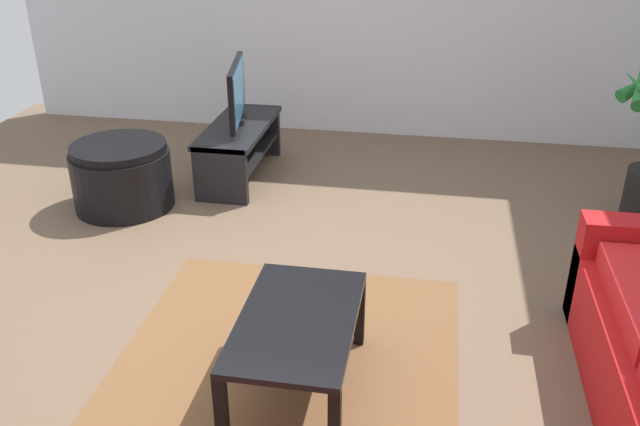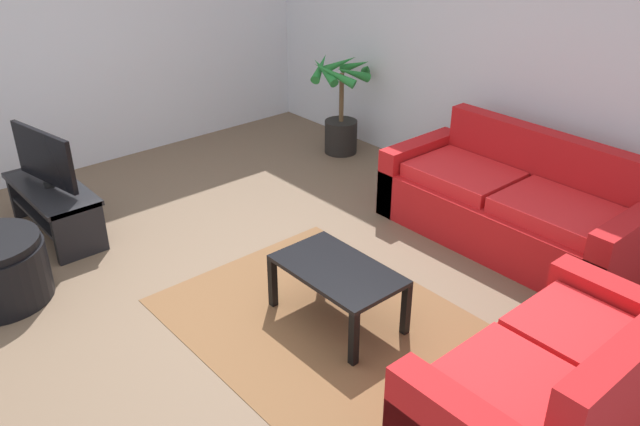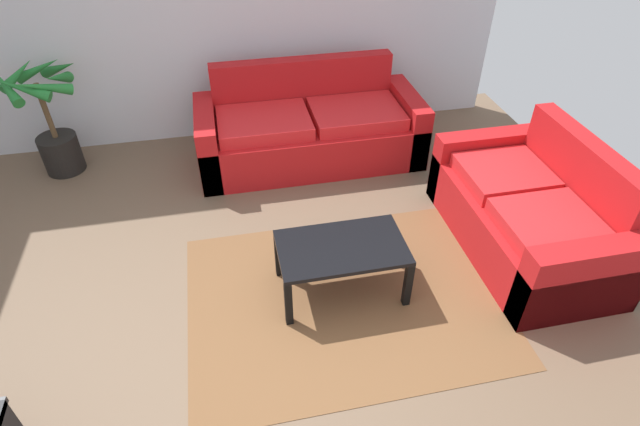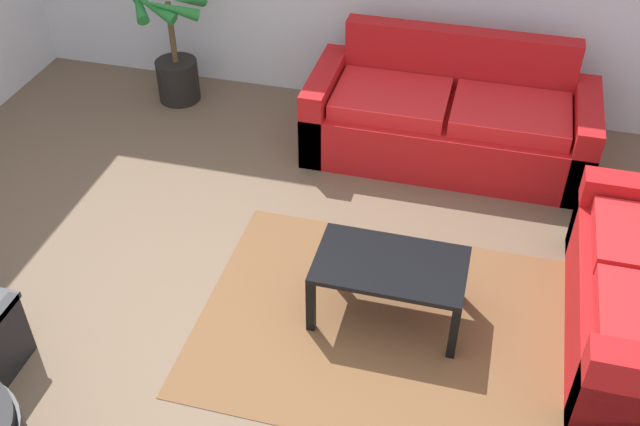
{
  "view_description": "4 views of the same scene",
  "coord_description": "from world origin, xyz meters",
  "px_view_note": "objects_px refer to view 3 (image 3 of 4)",
  "views": [
    {
      "loc": [
        3.2,
        1.0,
        2.17
      ],
      "look_at": [
        0.16,
        0.46,
        0.66
      ],
      "focal_mm": 37.89,
      "sensor_mm": 36.0,
      "label": 1
    },
    {
      "loc": [
        3.43,
        -2.01,
        2.74
      ],
      "look_at": [
        0.13,
        0.84,
        0.46
      ],
      "focal_mm": 36.28,
      "sensor_mm": 36.0,
      "label": 2
    },
    {
      "loc": [
        0.07,
        -2.01,
        2.73
      ],
      "look_at": [
        0.62,
        0.6,
        0.61
      ],
      "focal_mm": 28.25,
      "sensor_mm": 36.0,
      "label": 3
    },
    {
      "loc": [
        1.15,
        -2.71,
        3.34
      ],
      "look_at": [
        0.31,
        0.51,
        0.66
      ],
      "focal_mm": 41.82,
      "sensor_mm": 36.0,
      "label": 4
    }
  ],
  "objects_px": {
    "couch_loveseat": "(528,215)",
    "potted_palm": "(52,125)",
    "couch_main": "(309,131)",
    "coffee_table": "(342,252)"
  },
  "relations": [
    {
      "from": "couch_loveseat",
      "to": "potted_palm",
      "type": "bearing_deg",
      "value": 153.19
    },
    {
      "from": "couch_main",
      "to": "potted_palm",
      "type": "distance_m",
      "value": 2.39
    },
    {
      "from": "couch_loveseat",
      "to": "couch_main",
      "type": "bearing_deg",
      "value": 130.61
    },
    {
      "from": "coffee_table",
      "to": "potted_palm",
      "type": "bearing_deg",
      "value": 137.07
    },
    {
      "from": "couch_main",
      "to": "coffee_table",
      "type": "xyz_separation_m",
      "value": [
        -0.12,
        -1.82,
        0.05
      ]
    },
    {
      "from": "couch_main",
      "to": "coffee_table",
      "type": "height_order",
      "value": "couch_main"
    },
    {
      "from": "couch_main",
      "to": "potted_palm",
      "type": "height_order",
      "value": "potted_palm"
    },
    {
      "from": "couch_main",
      "to": "coffee_table",
      "type": "distance_m",
      "value": 1.83
    },
    {
      "from": "couch_main",
      "to": "couch_loveseat",
      "type": "relative_size",
      "value": 1.31
    },
    {
      "from": "coffee_table",
      "to": "couch_loveseat",
      "type": "bearing_deg",
      "value": 6.52
    }
  ]
}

